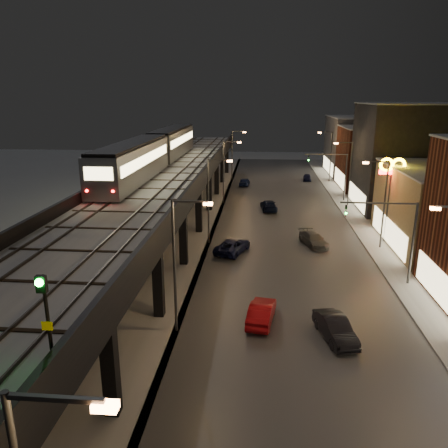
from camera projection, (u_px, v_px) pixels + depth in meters
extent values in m
cube|color=#46474D|center=(285.00, 234.00, 49.41)|extent=(17.00, 120.00, 0.06)
cube|color=#9FA1A8|center=(375.00, 236.00, 48.57)|extent=(4.00, 120.00, 0.14)
cube|color=#9FA1A8|center=(167.00, 231.00, 50.52)|extent=(11.00, 120.00, 0.06)
cube|color=black|center=(160.00, 187.00, 46.02)|extent=(9.00, 100.00, 1.00)
cube|color=black|center=(110.00, 367.00, 20.80)|extent=(0.70, 0.70, 5.30)
cube|color=black|center=(29.00, 316.00, 20.40)|extent=(8.00, 0.60, 0.50)
cube|color=black|center=(56.00, 278.00, 30.97)|extent=(0.70, 0.70, 5.30)
cube|color=black|center=(158.00, 281.00, 30.36)|extent=(0.70, 0.70, 5.30)
cube|color=black|center=(104.00, 246.00, 29.96)|extent=(8.00, 0.60, 0.50)
cube|color=black|center=(105.00, 235.00, 40.52)|extent=(0.70, 0.70, 5.30)
cube|color=black|center=(183.00, 237.00, 39.91)|extent=(0.70, 0.70, 5.30)
cube|color=black|center=(142.00, 210.00, 39.51)|extent=(8.00, 0.60, 0.50)
cube|color=black|center=(135.00, 208.00, 50.08)|extent=(0.70, 0.70, 5.30)
cube|color=black|center=(199.00, 210.00, 49.47)|extent=(0.70, 0.70, 5.30)
cube|color=black|center=(166.00, 187.00, 49.07)|extent=(8.00, 0.60, 0.50)
cube|color=black|center=(155.00, 190.00, 59.63)|extent=(0.70, 0.70, 5.30)
cube|color=black|center=(209.00, 191.00, 59.03)|extent=(0.70, 0.70, 5.30)
cube|color=black|center=(182.00, 172.00, 58.62)|extent=(8.00, 0.60, 0.50)
cube|color=black|center=(170.00, 177.00, 69.19)|extent=(0.70, 0.70, 5.30)
cube|color=black|center=(217.00, 178.00, 68.58)|extent=(0.70, 0.70, 5.30)
cube|color=black|center=(193.00, 162.00, 68.18)|extent=(8.00, 0.60, 0.50)
cube|color=black|center=(182.00, 167.00, 78.75)|extent=(0.70, 0.70, 5.30)
cube|color=black|center=(222.00, 168.00, 78.14)|extent=(0.70, 0.70, 5.30)
cube|color=black|center=(202.00, 153.00, 77.74)|extent=(8.00, 0.60, 0.50)
cube|color=black|center=(190.00, 159.00, 88.30)|extent=(0.70, 0.70, 5.30)
cube|color=black|center=(227.00, 160.00, 87.69)|extent=(0.70, 0.70, 5.30)
cube|color=black|center=(208.00, 147.00, 87.29)|extent=(8.00, 0.60, 0.50)
cube|color=#B2B7C1|center=(159.00, 182.00, 45.85)|extent=(8.40, 100.00, 0.16)
cube|color=#332D28|center=(129.00, 180.00, 46.07)|extent=(0.08, 98.00, 0.16)
cube|color=#332D28|center=(143.00, 180.00, 45.95)|extent=(0.08, 98.00, 0.16)
cube|color=#332D28|center=(171.00, 180.00, 45.70)|extent=(0.08, 98.00, 0.16)
cube|color=#332D28|center=(185.00, 181.00, 45.58)|extent=(0.08, 98.00, 0.16)
cube|color=black|center=(116.00, 216.00, 32.44)|extent=(7.80, 0.24, 0.06)
cube|color=black|center=(163.00, 177.00, 47.73)|extent=(7.80, 0.24, 0.06)
cube|color=black|center=(188.00, 157.00, 63.02)|extent=(7.80, 0.24, 0.06)
cube|color=black|center=(202.00, 145.00, 78.31)|extent=(7.80, 0.24, 0.06)
cube|color=black|center=(200.00, 178.00, 45.36)|extent=(0.30, 100.00, 1.10)
cube|color=black|center=(119.00, 177.00, 46.08)|extent=(0.30, 100.00, 1.10)
cube|color=beige|center=(441.00, 288.00, 31.86)|extent=(0.10, 9.60, 2.40)
cube|color=beige|center=(388.00, 231.00, 45.24)|extent=(0.10, 12.00, 2.40)
cube|color=black|center=(406.00, 158.00, 58.50)|extent=(12.00, 13.00, 14.00)
cube|color=beige|center=(357.00, 197.00, 60.53)|extent=(0.10, 10.40, 2.40)
cube|color=#B2B7C1|center=(412.00, 103.00, 56.50)|extent=(12.20, 13.20, 0.16)
cube|color=#5A2716|center=(378.00, 159.00, 72.45)|extent=(12.00, 12.00, 10.00)
cube|color=beige|center=(340.00, 178.00, 73.91)|extent=(0.10, 9.60, 2.40)
cube|color=#B2B7C1|center=(381.00, 127.00, 71.01)|extent=(12.20, 12.20, 0.16)
cube|color=#4C4C51|center=(360.00, 146.00, 85.68)|extent=(12.00, 16.00, 11.00)
cube|color=beige|center=(328.00, 166.00, 87.28)|extent=(0.10, 12.80, 2.40)
cube|color=#B2B7C1|center=(363.00, 117.00, 84.10)|extent=(12.20, 16.20, 0.16)
cube|color=#38383A|center=(54.00, 399.00, 9.26)|extent=(2.20, 0.12, 0.12)
cube|color=#E28544|center=(105.00, 406.00, 9.20)|extent=(0.55, 0.28, 0.18)
cylinder|color=#38383A|center=(174.00, 268.00, 27.79)|extent=(0.18, 0.18, 9.00)
cube|color=#38383A|center=(190.00, 202.00, 26.46)|extent=(2.20, 0.12, 0.12)
cube|color=#E28544|center=(208.00, 204.00, 26.40)|extent=(0.55, 0.28, 0.18)
cube|color=#E28544|center=(435.00, 208.00, 25.31)|extent=(0.55, 0.28, 0.18)
cylinder|color=#38383A|center=(208.00, 202.00, 44.99)|extent=(0.18, 0.18, 9.00)
cube|color=#38383A|center=(219.00, 160.00, 43.66)|extent=(2.20, 0.12, 0.12)
cube|color=#E28544|center=(230.00, 161.00, 43.60)|extent=(0.55, 0.28, 0.18)
cylinder|color=#38383A|center=(384.00, 206.00, 43.54)|extent=(0.18, 0.18, 9.00)
cube|color=#38383A|center=(377.00, 162.00, 42.38)|extent=(2.20, 0.12, 0.12)
cube|color=#E28544|center=(366.00, 163.00, 42.51)|extent=(0.55, 0.28, 0.18)
cylinder|color=#38383A|center=(223.00, 173.00, 62.19)|extent=(0.18, 0.18, 9.00)
cube|color=#38383A|center=(231.00, 142.00, 60.86)|extent=(2.20, 0.12, 0.12)
cube|color=#E28544|center=(239.00, 143.00, 60.80)|extent=(0.55, 0.28, 0.18)
cylinder|color=#38383A|center=(350.00, 175.00, 60.74)|extent=(0.18, 0.18, 9.00)
cube|color=#38383A|center=(344.00, 143.00, 59.59)|extent=(2.20, 0.12, 0.12)
cube|color=#E28544|center=(336.00, 143.00, 59.71)|extent=(0.55, 0.28, 0.18)
cylinder|color=#38383A|center=(232.00, 156.00, 79.39)|extent=(0.18, 0.18, 9.00)
cube|color=#38383A|center=(238.00, 131.00, 78.06)|extent=(2.20, 0.12, 0.12)
cube|color=#E28544|center=(244.00, 132.00, 78.00)|extent=(0.55, 0.28, 0.18)
cylinder|color=#38383A|center=(331.00, 157.00, 77.94)|extent=(0.18, 0.18, 9.00)
cube|color=#38383A|center=(326.00, 132.00, 76.79)|extent=(2.20, 0.12, 0.12)
cube|color=#E28544|center=(320.00, 133.00, 76.91)|extent=(0.55, 0.28, 0.18)
cylinder|color=#38383A|center=(413.00, 245.00, 35.22)|extent=(0.20, 0.20, 7.00)
cube|color=#38383A|center=(379.00, 203.00, 34.51)|extent=(6.00, 0.12, 0.12)
imported|color=black|center=(346.00, 209.00, 34.85)|extent=(0.20, 0.16, 1.00)
sphere|color=#0CFF26|center=(346.00, 212.00, 34.78)|extent=(0.18, 0.18, 0.18)
cylinder|color=#38383A|center=(345.00, 178.00, 63.89)|extent=(0.20, 0.20, 7.00)
cube|color=#38383A|center=(326.00, 154.00, 63.17)|extent=(6.00, 0.12, 0.12)
imported|color=black|center=(309.00, 158.00, 63.52)|extent=(0.20, 0.16, 1.00)
sphere|color=#0CFF26|center=(309.00, 159.00, 63.45)|extent=(0.18, 0.18, 0.18)
cube|color=gray|center=(133.00, 163.00, 44.71)|extent=(3.19, 19.25, 3.63)
cube|color=black|center=(132.00, 144.00, 44.16)|extent=(2.86, 18.70, 0.27)
cube|color=#FFE99D|center=(117.00, 158.00, 44.70)|extent=(0.05, 17.60, 0.99)
cube|color=#FFE99D|center=(148.00, 158.00, 44.44)|extent=(0.05, 17.60, 0.99)
cube|color=gray|center=(172.00, 142.00, 64.26)|extent=(3.19, 19.25, 3.63)
cube|color=black|center=(172.00, 129.00, 63.70)|extent=(2.86, 18.70, 0.27)
cube|color=#FFE99D|center=(161.00, 139.00, 64.25)|extent=(0.05, 17.60, 0.99)
cube|color=#FFE99D|center=(183.00, 139.00, 63.98)|extent=(0.05, 17.60, 0.99)
cube|color=#FFE99D|center=(98.00, 174.00, 35.35)|extent=(2.42, 0.05, 1.10)
sphere|color=#FF0C0C|center=(87.00, 191.00, 35.82)|extent=(0.22, 0.22, 0.22)
sphere|color=#FF0C0C|center=(113.00, 191.00, 35.64)|extent=(0.22, 0.22, 0.22)
cylinder|color=black|center=(48.00, 319.00, 14.09)|extent=(0.12, 0.12, 3.06)
cube|color=black|center=(41.00, 284.00, 13.62)|extent=(0.33, 0.18, 0.56)
sphere|color=#0CFF26|center=(39.00, 283.00, 13.48)|extent=(0.26, 0.26, 0.26)
cube|color=#FFFD00|center=(47.00, 326.00, 14.06)|extent=(0.36, 0.04, 0.31)
imported|color=maroon|center=(262.00, 313.00, 30.00)|extent=(2.17, 4.60, 1.46)
imported|color=#0F1333|center=(233.00, 246.00, 43.32)|extent=(3.85, 5.46, 1.38)
imported|color=black|center=(269.00, 206.00, 59.27)|extent=(2.48, 4.99, 1.39)
imported|color=#131F50|center=(244.00, 182.00, 75.76)|extent=(1.88, 3.94, 1.30)
imported|color=black|center=(335.00, 329.00, 27.89)|extent=(2.57, 4.65, 1.45)
imported|color=#57585B|center=(314.00, 240.00, 45.34)|extent=(3.23, 4.90, 1.32)
imported|color=black|center=(307.00, 178.00, 80.05)|extent=(1.78, 3.72, 1.23)
cylinder|color=#38383A|center=(388.00, 209.00, 45.73)|extent=(0.24, 0.24, 7.27)
cube|color=#FF0C0C|center=(392.00, 172.00, 44.63)|extent=(2.55, 0.25, 0.45)
torus|color=#FFC400|center=(387.00, 165.00, 44.47)|extent=(1.48, 0.31, 1.47)
torus|color=#FFC400|center=(399.00, 165.00, 44.37)|extent=(1.48, 0.31, 1.47)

